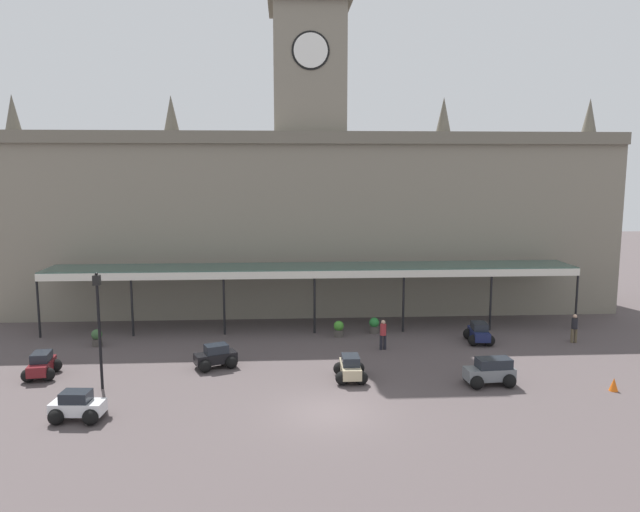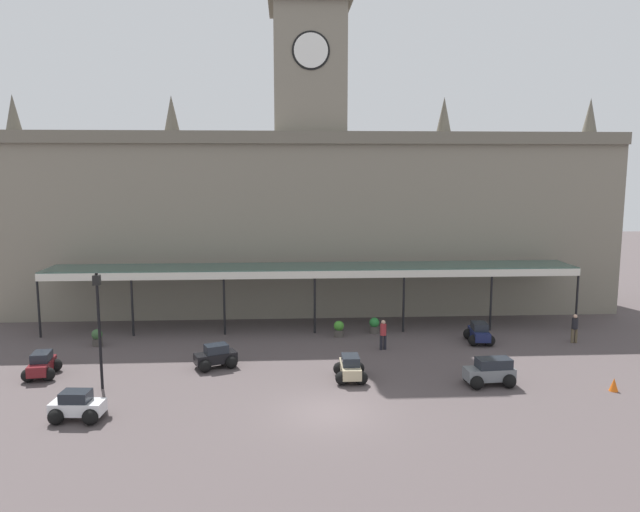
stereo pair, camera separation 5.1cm
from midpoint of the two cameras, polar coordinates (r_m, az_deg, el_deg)
The scene contains 16 objects.
ground_plane at distance 25.21m, azimuth 0.85°, elevation -14.73°, with size 140.00×140.00×0.00m, color #504646.
station_building at distance 42.39m, azimuth -1.05°, elevation 4.17°, with size 42.09×7.12×21.64m.
entrance_canopy at distance 37.00m, azimuth -0.67°, elevation -1.23°, with size 32.75×3.26×3.91m.
car_navy_sedan at distance 35.66m, azimuth 14.92°, elevation -7.23°, with size 1.63×2.12×1.19m.
car_beige_sedan at distance 28.65m, azimuth 2.87°, elevation -10.79°, with size 1.53×2.06×1.19m.
car_black_sedan at distance 30.72m, azimuth -10.00°, elevation -9.58°, with size 2.23×1.98×1.19m.
car_white_sedan at distance 26.15m, azimuth -22.22°, elevation -13.31°, with size 2.11×1.62×1.19m.
car_maroon_sedan at distance 31.95m, azimuth -25.11°, elevation -9.55°, with size 1.68×2.14×1.19m.
car_grey_estate at distance 29.01m, azimuth 15.91°, elevation -10.73°, with size 2.31×1.66×1.27m.
pedestrian_beside_cars at distance 33.27m, azimuth 6.01°, elevation -7.38°, with size 0.39×0.34×1.67m.
pedestrian_near_entrance at distance 37.34m, azimuth 23.12°, elevation -6.28°, with size 0.39×0.34×1.67m.
victorian_lamppost at distance 28.50m, azimuth -20.46°, elevation -5.56°, with size 0.30×0.30×5.35m.
traffic_cone at distance 30.34m, azimuth 26.24°, elevation -10.96°, with size 0.40×0.40×0.60m, color orange.
planter_forecourt_centre at distance 36.60m, azimuth 5.16°, elevation -6.60°, with size 0.60×0.60×0.96m.
planter_by_canopy at distance 36.12m, azimuth -20.60°, elevation -7.31°, with size 0.60×0.60×0.96m.
planter_near_kerb at distance 35.69m, azimuth 1.76°, elevation -6.96°, with size 0.60×0.60×0.96m.
Camera 1 is at (-1.76, -23.15, 9.81)m, focal length 33.45 mm.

